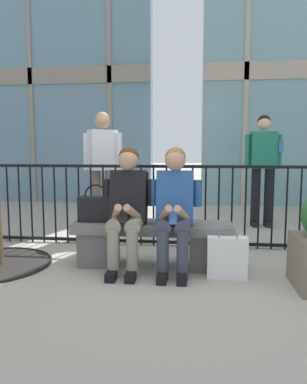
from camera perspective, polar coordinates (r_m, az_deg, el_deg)
The scene contains 9 objects.
ground_plane at distance 3.79m, azimuth -0.18°, elevation -11.50°, with size 60.00×60.00×0.00m, color #A8A091.
stone_bench at distance 3.72m, azimuth -0.18°, elevation -7.53°, with size 1.60×0.44×0.45m.
seated_person_with_phone at distance 3.55m, azimuth -4.14°, elevation -1.97°, with size 0.52×0.66×1.21m.
seated_person_companion at distance 3.50m, azimuth 3.33°, elevation -2.10°, with size 0.52×0.66×1.21m.
handbag_on_bench at distance 3.76m, azimuth -9.02°, elevation -2.54°, with size 0.35×0.15×0.38m.
shopping_bag at distance 3.46m, azimuth 11.53°, elevation -9.96°, with size 0.37×0.14×0.49m.
bystander_at_railing at distance 5.16m, azimuth -8.00°, elevation 4.57°, with size 0.55×0.40×1.71m.
bystander_further_back at distance 5.81m, azimuth 16.86°, elevation 4.57°, with size 0.55×0.28×1.71m.
plaza_railing at distance 4.43m, azimuth 1.02°, elevation -2.09°, with size 9.96×0.04×1.00m.
Camera 1 is at (0.43, -3.58, 1.18)m, focal length 33.83 mm.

